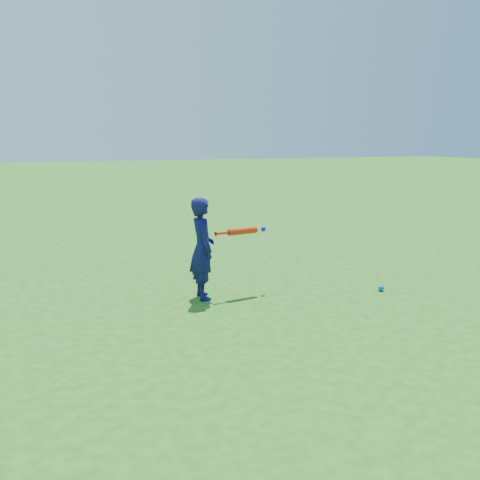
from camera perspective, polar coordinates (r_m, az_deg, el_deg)
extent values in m
plane|color=#1D5E16|center=(6.57, -10.79, -5.51)|extent=(80.00, 80.00, 0.00)
imported|color=#10104A|center=(6.11, -4.05, -0.91)|extent=(0.31, 0.45, 1.17)
sphere|color=blue|center=(6.71, 14.82, -5.01)|extent=(0.07, 0.07, 0.07)
cylinder|color=red|center=(6.11, -2.59, 0.67)|extent=(0.02, 0.05, 0.05)
cylinder|color=red|center=(6.15, -1.88, 0.74)|extent=(0.17, 0.05, 0.03)
cylinder|color=red|center=(6.27, 0.19, 0.94)|extent=(0.37, 0.12, 0.08)
sphere|color=red|center=(6.37, 1.60, 1.08)|extent=(0.08, 0.08, 0.08)
sphere|color=#0C11D3|center=(6.43, 2.51, 1.17)|extent=(0.06, 0.06, 0.06)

